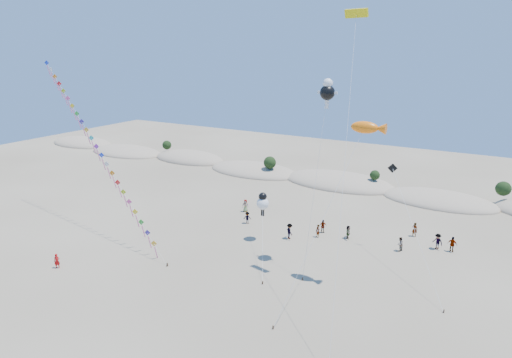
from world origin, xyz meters
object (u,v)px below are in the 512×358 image
object	(u,v)px
kite_train	(94,144)
fish_kite	(368,128)
parafoil_kite	(356,21)
flyer_foreground	(57,261)

from	to	relation	value
kite_train	fish_kite	size ratio (longest dim) A/B	1.77
kite_train	parafoil_kite	bearing A→B (deg)	6.01
kite_train	fish_kite	distance (m)	32.62
fish_kite	flyer_foreground	distance (m)	33.35
kite_train	parafoil_kite	world-z (taller)	parafoil_kite
kite_train	fish_kite	world-z (taller)	kite_train
parafoil_kite	flyer_foreground	distance (m)	36.82
fish_kite	kite_train	bearing A→B (deg)	-175.34
parafoil_kite	flyer_foreground	bearing A→B (deg)	-152.21
parafoil_kite	fish_kite	bearing A→B (deg)	-16.79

